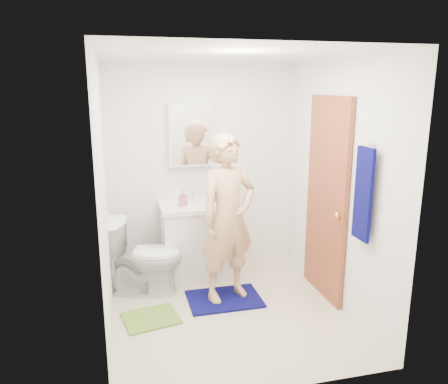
# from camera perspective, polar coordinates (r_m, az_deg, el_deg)

# --- Properties ---
(floor) EXTENTS (2.20, 2.40, 0.02)m
(floor) POSITION_cam_1_polar(r_m,az_deg,el_deg) (4.43, 0.52, -15.31)
(floor) COLOR beige
(floor) RESTS_ON ground
(ceiling) EXTENTS (2.20, 2.40, 0.02)m
(ceiling) POSITION_cam_1_polar(r_m,az_deg,el_deg) (3.89, 0.60, 17.70)
(ceiling) COLOR white
(ceiling) RESTS_ON ground
(wall_back) EXTENTS (2.20, 0.02, 2.40)m
(wall_back) POSITION_cam_1_polar(r_m,az_deg,el_deg) (5.14, -2.78, 3.15)
(wall_back) COLOR white
(wall_back) RESTS_ON ground
(wall_front) EXTENTS (2.20, 0.02, 2.40)m
(wall_front) POSITION_cam_1_polar(r_m,az_deg,el_deg) (2.88, 6.56, -5.43)
(wall_front) COLOR white
(wall_front) RESTS_ON ground
(wall_left) EXTENTS (0.02, 2.40, 2.40)m
(wall_left) POSITION_cam_1_polar(r_m,az_deg,el_deg) (3.87, -15.56, -0.84)
(wall_left) COLOR white
(wall_left) RESTS_ON ground
(wall_right) EXTENTS (0.02, 2.40, 2.40)m
(wall_right) POSITION_cam_1_polar(r_m,az_deg,el_deg) (4.39, 14.74, 0.89)
(wall_right) COLOR white
(wall_right) RESTS_ON ground
(vanity_cabinet) EXTENTS (0.75, 0.55, 0.80)m
(vanity_cabinet) POSITION_cam_1_polar(r_m,az_deg,el_deg) (5.05, -3.71, -6.49)
(vanity_cabinet) COLOR white
(vanity_cabinet) RESTS_ON floor
(countertop) EXTENTS (0.79, 0.59, 0.05)m
(countertop) POSITION_cam_1_polar(r_m,az_deg,el_deg) (4.92, -3.79, -1.83)
(countertop) COLOR white
(countertop) RESTS_ON vanity_cabinet
(sink_basin) EXTENTS (0.40, 0.40, 0.03)m
(sink_basin) POSITION_cam_1_polar(r_m,az_deg,el_deg) (4.91, -3.79, -1.67)
(sink_basin) COLOR white
(sink_basin) RESTS_ON countertop
(faucet) EXTENTS (0.03, 0.03, 0.12)m
(faucet) POSITION_cam_1_polar(r_m,az_deg,el_deg) (5.07, -4.16, -0.38)
(faucet) COLOR silver
(faucet) RESTS_ON countertop
(medicine_cabinet) EXTENTS (0.50, 0.12, 0.70)m
(medicine_cabinet) POSITION_cam_1_polar(r_m,az_deg,el_deg) (4.99, -4.38, 7.45)
(medicine_cabinet) COLOR white
(medicine_cabinet) RESTS_ON wall_back
(mirror_panel) EXTENTS (0.46, 0.01, 0.66)m
(mirror_panel) POSITION_cam_1_polar(r_m,az_deg,el_deg) (4.93, -4.26, 7.38)
(mirror_panel) COLOR white
(mirror_panel) RESTS_ON wall_back
(door) EXTENTS (0.05, 0.80, 2.05)m
(door) POSITION_cam_1_polar(r_m,az_deg,el_deg) (4.54, 13.22, -0.89)
(door) COLOR #A9502E
(door) RESTS_ON ground
(door_knob) EXTENTS (0.07, 0.07, 0.07)m
(door_knob) POSITION_cam_1_polar(r_m,az_deg,el_deg) (4.27, 14.61, -2.94)
(door_knob) COLOR gold
(door_knob) RESTS_ON door
(towel) EXTENTS (0.03, 0.24, 0.80)m
(towel) POSITION_cam_1_polar(r_m,az_deg,el_deg) (3.86, 17.73, -0.28)
(towel) COLOR #08084F
(towel) RESTS_ON wall_right
(towel_hook) EXTENTS (0.06, 0.02, 0.02)m
(towel_hook) POSITION_cam_1_polar(r_m,az_deg,el_deg) (3.81, 18.70, 5.91)
(towel_hook) COLOR silver
(towel_hook) RESTS_ON wall_right
(toilet) EXTENTS (0.88, 0.65, 0.80)m
(toilet) POSITION_cam_1_polar(r_m,az_deg,el_deg) (4.70, -10.40, -8.25)
(toilet) COLOR white
(toilet) RESTS_ON floor
(bath_mat) EXTENTS (0.74, 0.53, 0.02)m
(bath_mat) POSITION_cam_1_polar(r_m,az_deg,el_deg) (4.61, 0.04, -13.79)
(bath_mat) COLOR #08084F
(bath_mat) RESTS_ON floor
(green_rug) EXTENTS (0.57, 0.51, 0.02)m
(green_rug) POSITION_cam_1_polar(r_m,az_deg,el_deg) (4.33, -9.53, -15.95)
(green_rug) COLOR olive
(green_rug) RESTS_ON floor
(soap_dispenser) EXTENTS (0.10, 0.10, 0.18)m
(soap_dispenser) POSITION_cam_1_polar(r_m,az_deg,el_deg) (4.80, -5.39, -0.85)
(soap_dispenser) COLOR #C95E6A
(soap_dispenser) RESTS_ON countertop
(toothbrush_cup) EXTENTS (0.13, 0.13, 0.09)m
(toothbrush_cup) POSITION_cam_1_polar(r_m,az_deg,el_deg) (5.03, -1.02, -0.63)
(toothbrush_cup) COLOR #5A3B83
(toothbrush_cup) RESTS_ON countertop
(man) EXTENTS (0.71, 0.59, 1.68)m
(man) POSITION_cam_1_polar(r_m,az_deg,el_deg) (4.33, 0.54, -3.45)
(man) COLOR tan
(man) RESTS_ON bath_mat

